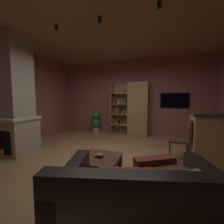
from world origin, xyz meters
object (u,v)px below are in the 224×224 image
object	(u,v)px
bookshelf_cabinet	(135,110)
table_book_0	(97,156)
dining_chair	(183,137)
leather_couch	(143,208)
wall_mounted_tv	(174,100)
coffee_table	(99,162)
stone_fireplace	(14,101)
table_book_1	(100,155)
potted_floor_plant	(96,122)

from	to	relation	value
bookshelf_cabinet	table_book_0	distance (m)	3.17
bookshelf_cabinet	dining_chair	world-z (taller)	bookshelf_cabinet
leather_couch	wall_mounted_tv	bearing A→B (deg)	81.14
coffee_table	wall_mounted_tv	distance (m)	3.76
table_book_0	wall_mounted_tv	distance (m)	3.74
leather_couch	bookshelf_cabinet	bearing A→B (deg)	100.25
stone_fireplace	table_book_0	distance (m)	2.65
leather_couch	coffee_table	distance (m)	1.09
bookshelf_cabinet	dining_chair	bearing A→B (deg)	-54.44
stone_fireplace	table_book_1	distance (m)	2.69
bookshelf_cabinet	potted_floor_plant	bearing A→B (deg)	-174.98
bookshelf_cabinet	coffee_table	world-z (taller)	bookshelf_cabinet
table_book_1	potted_floor_plant	xyz separation A→B (m)	(-1.49, 2.99, 0.01)
coffee_table	table_book_0	world-z (taller)	table_book_0
stone_fireplace	dining_chair	world-z (taller)	stone_fireplace
potted_floor_plant	wall_mounted_tv	world-z (taller)	wall_mounted_tv
coffee_table	table_book_1	distance (m)	0.12
stone_fireplace	bookshelf_cabinet	distance (m)	3.72
leather_couch	table_book_1	world-z (taller)	leather_couch
coffee_table	dining_chair	world-z (taller)	dining_chair
coffee_table	wall_mounted_tv	xyz separation A→B (m)	(1.43, 3.33, 1.00)
dining_chair	potted_floor_plant	size ratio (longest dim) A/B	1.02
stone_fireplace	table_book_0	bearing A→B (deg)	-10.38
stone_fireplace	table_book_0	xyz separation A→B (m)	(2.46, -0.45, -0.88)
coffee_table	potted_floor_plant	world-z (taller)	potted_floor_plant
stone_fireplace	table_book_1	world-z (taller)	stone_fireplace
potted_floor_plant	table_book_0	bearing A→B (deg)	-64.25
leather_couch	coffee_table	bearing A→B (deg)	136.23
table_book_1	potted_floor_plant	size ratio (longest dim) A/B	0.13
bookshelf_cabinet	coffee_table	distance (m)	3.19
stone_fireplace	bookshelf_cabinet	bearing A→B (deg)	45.99
table_book_0	table_book_1	distance (m)	0.06
potted_floor_plant	bookshelf_cabinet	bearing A→B (deg)	5.02
table_book_1	leather_couch	bearing A→B (deg)	-44.29
stone_fireplace	coffee_table	distance (m)	2.71
table_book_1	potted_floor_plant	distance (m)	3.34
leather_couch	wall_mounted_tv	size ratio (longest dim) A/B	1.82
potted_floor_plant	leather_couch	bearing A→B (deg)	-58.89
table_book_1	potted_floor_plant	bearing A→B (deg)	116.43
leather_couch	table_book_0	size ratio (longest dim) A/B	16.86
dining_chair	leather_couch	bearing A→B (deg)	-107.74
leather_couch	potted_floor_plant	size ratio (longest dim) A/B	1.90
stone_fireplace	dining_chair	distance (m)	4.07
stone_fireplace	table_book_0	size ratio (longest dim) A/B	28.34
potted_floor_plant	table_book_1	bearing A→B (deg)	-63.57
leather_couch	table_book_0	distance (m)	1.13
leather_couch	table_book_1	size ratio (longest dim) A/B	15.06
leather_couch	table_book_1	bearing A→B (deg)	135.71
bookshelf_cabinet	leather_couch	size ratio (longest dim) A/B	1.16
bookshelf_cabinet	wall_mounted_tv	world-z (taller)	bookshelf_cabinet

